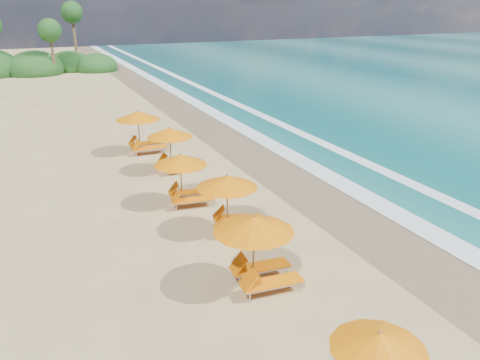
{
  "coord_description": "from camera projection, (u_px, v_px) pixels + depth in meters",
  "views": [
    {
      "loc": [
        -7.64,
        -17.02,
        8.17
      ],
      "look_at": [
        0.0,
        0.0,
        1.2
      ],
      "focal_mm": 36.12,
      "sensor_mm": 36.0,
      "label": 1
    }
  ],
  "objects": [
    {
      "name": "station_1",
      "position": [
        259.0,
        247.0,
        14.19
      ],
      "size": [
        2.76,
        2.59,
        2.44
      ],
      "rotation": [
        0.0,
        0.0,
        -0.08
      ],
      "color": "olive",
      "rests_on": "ground"
    },
    {
      "name": "station_3",
      "position": [
        185.0,
        176.0,
        20.16
      ],
      "size": [
        2.69,
        2.55,
        2.29
      ],
      "rotation": [
        0.0,
        0.0,
        -0.15
      ],
      "color": "olive",
      "rests_on": "ground"
    },
    {
      "name": "station_2",
      "position": [
        232.0,
        200.0,
        17.7
      ],
      "size": [
        2.95,
        2.89,
        2.31
      ],
      "rotation": [
        0.0,
        0.0,
        -0.34
      ],
      "color": "olive",
      "rests_on": "ground"
    },
    {
      "name": "wet_sand",
      "position": [
        320.0,
        192.0,
        21.87
      ],
      "size": [
        4.0,
        160.0,
        0.01
      ],
      "primitive_type": "cube",
      "color": "#7A6548",
      "rests_on": "ground"
    },
    {
      "name": "surf_foam",
      "position": [
        369.0,
        183.0,
        22.9
      ],
      "size": [
        4.0,
        160.0,
        0.01
      ],
      "color": "white",
      "rests_on": "ground"
    },
    {
      "name": "station_5",
      "position": [
        142.0,
        129.0,
        27.09
      ],
      "size": [
        2.67,
        2.47,
        2.48
      ],
      "rotation": [
        0.0,
        0.0,
        -0.01
      ],
      "color": "olive",
      "rests_on": "ground"
    },
    {
      "name": "station_4",
      "position": [
        174.0,
        146.0,
        24.11
      ],
      "size": [
        2.64,
        2.47,
        2.33
      ],
      "rotation": [
        0.0,
        0.0,
        0.08
      ],
      "color": "olive",
      "rests_on": "ground"
    },
    {
      "name": "ground",
      "position": [
        240.0,
        207.0,
        20.34
      ],
      "size": [
        160.0,
        160.0,
        0.0
      ],
      "primitive_type": "plane",
      "color": "tan",
      "rests_on": "ground"
    }
  ]
}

